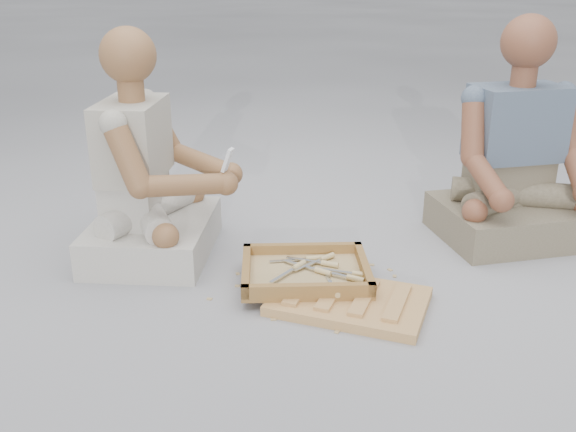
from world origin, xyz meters
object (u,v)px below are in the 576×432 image
(tool_tray, at_px, (305,273))
(companion, at_px, (515,168))
(carved_panel, at_px, (349,301))
(craftsman, at_px, (148,182))

(tool_tray, height_order, companion, companion)
(companion, bearing_deg, carved_panel, 26.94)
(craftsman, bearing_deg, carved_panel, 64.31)
(craftsman, bearing_deg, tool_tray, 68.71)
(tool_tray, bearing_deg, companion, 46.14)
(carved_panel, relative_size, tool_tray, 0.93)
(companion, bearing_deg, craftsman, -6.13)
(tool_tray, xyz_separation_m, companion, (0.75, 0.78, 0.27))
(craftsman, xyz_separation_m, companion, (1.48, 0.69, 0.00))
(carved_panel, xyz_separation_m, tool_tray, (-0.20, 0.10, 0.04))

